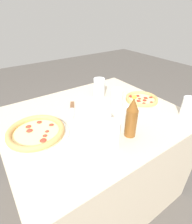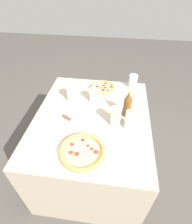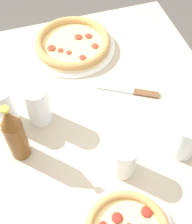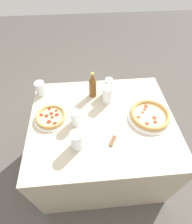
{
  "view_description": "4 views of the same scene",
  "coord_description": "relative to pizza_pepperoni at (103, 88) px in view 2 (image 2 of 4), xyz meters",
  "views": [
    {
      "loc": [
        0.51,
        0.77,
        1.3
      ],
      "look_at": [
        0.02,
        0.06,
        0.78
      ],
      "focal_mm": 28.0,
      "sensor_mm": 36.0,
      "label": 1
    },
    {
      "loc": [
        1.0,
        0.17,
        1.66
      ],
      "look_at": [
        0.02,
        0.03,
        0.78
      ],
      "focal_mm": 28.0,
      "sensor_mm": 36.0,
      "label": 2
    },
    {
      "loc": [
        -0.56,
        0.18,
        1.58
      ],
      "look_at": [
        -0.01,
        0.01,
        0.77
      ],
      "focal_mm": 50.0,
      "sensor_mm": 36.0,
      "label": 3
    },
    {
      "loc": [
        -0.12,
        -0.8,
        1.75
      ],
      "look_at": [
        -0.04,
        0.04,
        0.76
      ],
      "focal_mm": 28.0,
      "sensor_mm": 36.0,
      "label": 4
    }
  ],
  "objects": [
    {
      "name": "knife",
      "position": [
        0.46,
        -0.19,
        -0.02
      ],
      "size": [
        0.13,
        0.21,
        0.01
      ],
      "color": "brown",
      "rests_on": "table"
    },
    {
      "name": "ground_plane",
      "position": [
        0.38,
        -0.04,
        -0.74
      ],
      "size": [
        8.0,
        8.0,
        0.0
      ],
      "primitive_type": "plane",
      "color": "#4C4742"
    },
    {
      "name": "glass_cola",
      "position": [
        -0.1,
        0.28,
        0.04
      ],
      "size": [
        0.08,
        0.08,
        0.12
      ],
      "color": "white",
      "rests_on": "table"
    },
    {
      "name": "pizza_salami",
      "position": [
        0.74,
        -0.05,
        0.0
      ],
      "size": [
        0.34,
        0.34,
        0.05
      ],
      "color": "white",
      "rests_on": "table"
    },
    {
      "name": "glass_mango_juice",
      "position": [
        0.46,
        0.24,
        0.05
      ],
      "size": [
        0.06,
        0.06,
        0.15
      ],
      "color": "white",
      "rests_on": "table"
    },
    {
      "name": "beer_bottle",
      "position": [
        0.33,
        0.22,
        0.09
      ],
      "size": [
        0.06,
        0.06,
        0.23
      ],
      "color": "brown",
      "rests_on": "table"
    },
    {
      "name": "glass_water",
      "position": [
        0.18,
        -0.06,
        0.04
      ],
      "size": [
        0.07,
        0.07,
        0.12
      ],
      "color": "white",
      "rests_on": "table"
    },
    {
      "name": "glass_orange_juice",
      "position": [
        0.19,
        -0.25,
        0.05
      ],
      "size": [
        0.08,
        0.08,
        0.14
      ],
      "color": "white",
      "rests_on": "table"
    },
    {
      "name": "pizza_pepperoni",
      "position": [
        0.0,
        0.0,
        0.0
      ],
      "size": [
        0.26,
        0.26,
        0.04
      ],
      "color": "silver",
      "rests_on": "table"
    },
    {
      "name": "glass_iced_tea",
      "position": [
        0.44,
        0.14,
        0.05
      ],
      "size": [
        0.08,
        0.08,
        0.15
      ],
      "color": "white",
      "rests_on": "table"
    },
    {
      "name": "table",
      "position": [
        0.38,
        -0.04,
        -0.38
      ],
      "size": [
        1.09,
        0.9,
        0.72
      ],
      "color": "#B7A88E",
      "rests_on": "ground_plane"
    }
  ]
}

